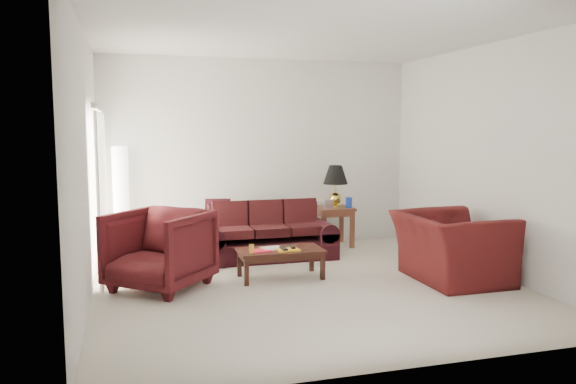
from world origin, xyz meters
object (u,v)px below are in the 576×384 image
(sofa, at_px, (268,232))
(end_table, at_px, (333,226))
(armchair_right, at_px, (452,247))
(floor_lamp, at_px, (121,201))
(armchair_left, at_px, (159,250))
(coffee_table, at_px, (281,264))

(sofa, bearing_deg, end_table, 26.22)
(end_table, height_order, armchair_right, armchair_right)
(sofa, distance_m, end_table, 1.36)
(sofa, bearing_deg, floor_lamp, 161.35)
(end_table, xyz_separation_m, floor_lamp, (-3.28, 0.13, 0.51))
(end_table, xyz_separation_m, armchair_left, (-2.84, -1.73, 0.15))
(armchair_left, xyz_separation_m, armchair_right, (3.53, -0.63, -0.05))
(armchair_left, distance_m, armchair_right, 3.59)
(sofa, height_order, end_table, sofa)
(floor_lamp, bearing_deg, coffee_table, -42.78)
(armchair_right, bearing_deg, coffee_table, 70.92)
(floor_lamp, xyz_separation_m, armchair_left, (0.44, -1.86, -0.36))
(armchair_right, bearing_deg, end_table, 16.23)
(end_table, distance_m, floor_lamp, 3.32)
(armchair_left, distance_m, coffee_table, 1.53)
(sofa, xyz_separation_m, armchair_right, (1.92, -1.78, 0.03))
(end_table, xyz_separation_m, armchair_right, (0.69, -2.37, 0.10))
(floor_lamp, distance_m, armchair_left, 1.95)
(sofa, distance_m, coffee_table, 1.11)
(sofa, relative_size, floor_lamp, 1.17)
(floor_lamp, bearing_deg, armchair_left, -76.67)
(end_table, distance_m, armchair_right, 2.47)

